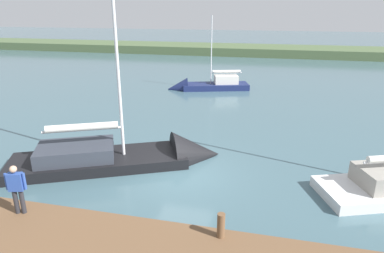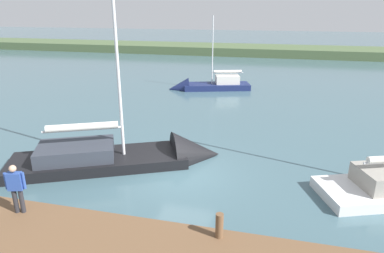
{
  "view_description": "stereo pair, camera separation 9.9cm",
  "coord_description": "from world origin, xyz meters",
  "px_view_note": "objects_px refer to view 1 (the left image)",
  "views": [
    {
      "loc": [
        -3.46,
        12.65,
        6.71
      ],
      "look_at": [
        -0.14,
        -1.29,
        1.71
      ],
      "focal_mm": 31.87,
      "sensor_mm": 36.0,
      "label": 1
    },
    {
      "loc": [
        -3.56,
        12.62,
        6.71
      ],
      "look_at": [
        -0.14,
        -1.29,
        1.71
      ],
      "focal_mm": 31.87,
      "sensor_mm": 36.0,
      "label": 2
    }
  ],
  "objects_px": {
    "sailboat_inner_slip": "(137,158)",
    "sailboat_far_right": "(203,87)",
    "person_on_dock": "(16,187)",
    "mooring_post_far": "(221,225)"
  },
  "relations": [
    {
      "from": "sailboat_inner_slip",
      "to": "person_on_dock",
      "type": "xyz_separation_m",
      "value": [
        1.57,
        5.59,
        1.39
      ]
    },
    {
      "from": "sailboat_inner_slip",
      "to": "sailboat_far_right",
      "type": "bearing_deg",
      "value": 64.72
    },
    {
      "from": "sailboat_far_right",
      "to": "sailboat_inner_slip",
      "type": "bearing_deg",
      "value": 72.94
    },
    {
      "from": "sailboat_inner_slip",
      "to": "sailboat_far_right",
      "type": "distance_m",
      "value": 15.27
    },
    {
      "from": "person_on_dock",
      "to": "sailboat_inner_slip",
      "type": "bearing_deg",
      "value": 148.67
    },
    {
      "from": "sailboat_inner_slip",
      "to": "person_on_dock",
      "type": "relative_size",
      "value": 6.03
    },
    {
      "from": "sailboat_far_right",
      "to": "mooring_post_far",
      "type": "bearing_deg",
      "value": 85.64
    },
    {
      "from": "mooring_post_far",
      "to": "sailboat_inner_slip",
      "type": "distance_m",
      "value": 7.12
    },
    {
      "from": "sailboat_far_right",
      "to": "person_on_dock",
      "type": "height_order",
      "value": "sailboat_far_right"
    },
    {
      "from": "mooring_post_far",
      "to": "person_on_dock",
      "type": "xyz_separation_m",
      "value": [
        6.24,
        0.28,
        0.55
      ]
    }
  ]
}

